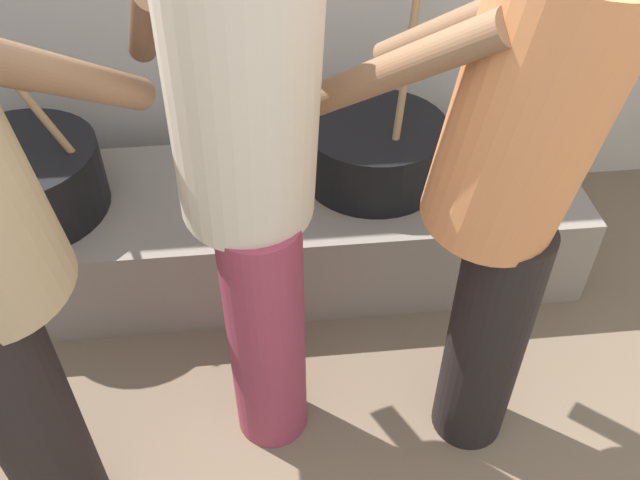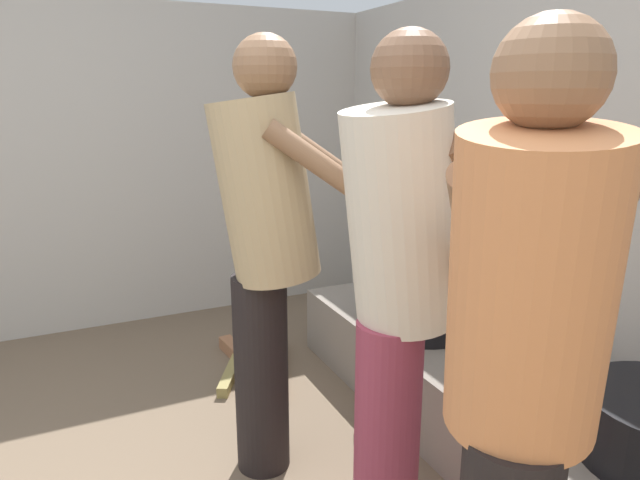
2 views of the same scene
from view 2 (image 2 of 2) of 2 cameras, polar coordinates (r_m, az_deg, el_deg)
block_enclosure_left at (r=3.64m, az=-28.19°, el=5.99°), size 0.20×4.60×1.91m
hearth_ledge at (r=2.40m, az=18.49°, el=-16.77°), size 2.50×0.60×0.34m
cooking_pot_main at (r=2.65m, az=10.31°, el=-6.37°), size 0.50×0.50×0.67m
cook_in_cream_shirt at (r=1.62m, az=8.14°, el=-3.57°), size 0.47×0.71×1.56m
cook_in_tan_shirt at (r=1.97m, az=-5.37°, el=0.22°), size 0.55×0.73×1.58m
cook_in_orange_shirt at (r=1.19m, az=19.78°, el=-12.24°), size 0.68×0.68×1.53m
firewood_pile at (r=2.96m, az=-6.60°, el=-12.77°), size 0.76×0.50×0.07m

